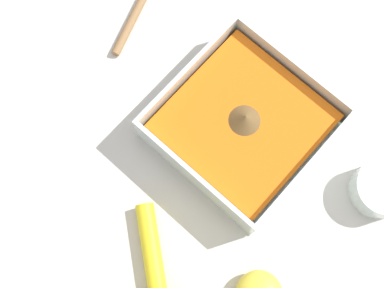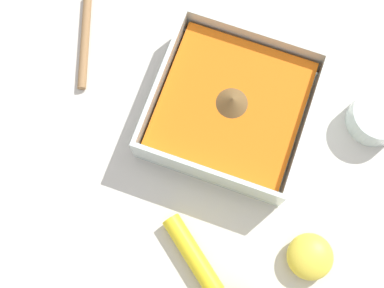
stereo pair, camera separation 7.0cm
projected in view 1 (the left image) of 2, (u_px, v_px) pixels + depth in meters
name	position (u px, v px, depth m)	size (l,w,h in m)	color
ground_plane	(243.00, 139.00, 0.73)	(4.00, 4.00, 0.00)	beige
square_dish	(243.00, 125.00, 0.71)	(0.20, 0.20, 0.06)	silver
spice_bowl	(381.00, 189.00, 0.69)	(0.07, 0.07, 0.04)	silver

